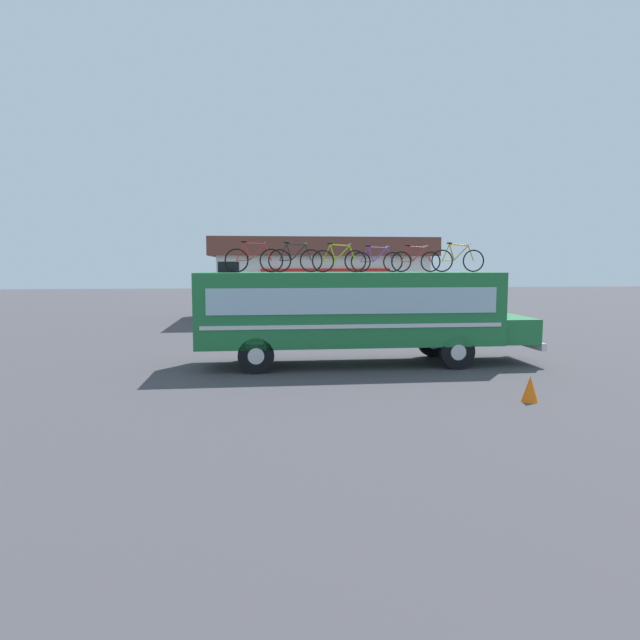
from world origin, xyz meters
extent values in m
plane|color=#423F44|center=(0.00, 0.00, 0.00)|extent=(120.00, 120.00, 0.00)
cube|color=#1E6B38|center=(0.00, 0.00, 1.84)|extent=(9.47, 2.58, 2.26)
cube|color=#1E6B38|center=(5.35, 0.00, 1.10)|extent=(1.23, 2.37, 0.80)
cube|color=#99B7C6|center=(0.00, -1.30, 2.14)|extent=(8.71, 0.04, 0.78)
cube|color=#99B7C6|center=(0.00, 1.30, 2.14)|extent=(8.71, 0.04, 0.78)
cube|color=silver|center=(0.00, -1.31, 1.39)|extent=(9.09, 0.03, 0.12)
cube|color=silver|center=(0.00, 1.31, 1.39)|extent=(9.09, 0.03, 0.12)
cube|color=silver|center=(6.03, 0.00, 0.63)|extent=(0.16, 2.45, 0.24)
cylinder|color=black|center=(3.22, -1.15, 0.54)|extent=(1.07, 0.28, 1.07)
cylinder|color=silver|center=(3.22, -1.15, 0.54)|extent=(0.48, 0.30, 0.48)
cylinder|color=black|center=(3.22, 1.15, 0.54)|extent=(1.07, 0.28, 1.07)
cylinder|color=silver|center=(3.22, 1.15, 0.54)|extent=(0.48, 0.30, 0.48)
cylinder|color=black|center=(-2.94, -1.15, 0.54)|extent=(1.07, 0.28, 1.07)
cylinder|color=silver|center=(-2.94, -1.15, 0.54)|extent=(0.48, 0.30, 0.48)
cylinder|color=black|center=(-2.94, 1.15, 0.54)|extent=(1.07, 0.28, 1.07)
cylinder|color=silver|center=(-2.94, 1.15, 0.54)|extent=(0.48, 0.30, 0.48)
cube|color=black|center=(-3.76, 0.31, 3.14)|extent=(0.65, 0.45, 0.34)
torus|color=black|center=(-3.50, -0.03, 3.34)|extent=(0.74, 0.04, 0.74)
torus|color=black|center=(-2.43, -0.03, 3.34)|extent=(0.74, 0.04, 0.74)
cylinder|color=red|center=(-3.18, -0.03, 3.62)|extent=(0.21, 0.04, 0.53)
cylinder|color=red|center=(-2.86, -0.03, 3.60)|extent=(0.50, 0.04, 0.51)
cylinder|color=red|center=(-2.94, -0.03, 3.86)|extent=(0.65, 0.04, 0.07)
cylinder|color=red|center=(-3.30, -0.03, 3.35)|extent=(0.41, 0.03, 0.05)
cylinder|color=red|center=(-3.38, -0.03, 3.61)|extent=(0.26, 0.03, 0.55)
cylinder|color=red|center=(-2.52, -0.03, 3.59)|extent=(0.22, 0.03, 0.52)
cylinder|color=silver|center=(-2.62, -0.03, 3.90)|extent=(0.03, 0.44, 0.03)
ellipsoid|color=black|center=(-3.26, -0.03, 3.92)|extent=(0.20, 0.08, 0.06)
torus|color=black|center=(-2.15, 0.32, 3.34)|extent=(0.74, 0.04, 0.74)
torus|color=black|center=(-1.15, 0.32, 3.34)|extent=(0.74, 0.04, 0.74)
cylinder|color=black|center=(-1.85, 0.32, 3.62)|extent=(0.20, 0.04, 0.53)
cylinder|color=black|center=(-1.55, 0.32, 3.60)|extent=(0.47, 0.04, 0.51)
cylinder|color=black|center=(-1.63, 0.32, 3.86)|extent=(0.61, 0.04, 0.07)
cylinder|color=black|center=(-1.96, 0.32, 3.35)|extent=(0.38, 0.03, 0.05)
cylinder|color=black|center=(-2.04, 0.32, 3.61)|extent=(0.25, 0.03, 0.55)
cylinder|color=black|center=(-1.24, 0.32, 3.59)|extent=(0.21, 0.03, 0.51)
cylinder|color=silver|center=(-1.33, 0.32, 3.89)|extent=(0.03, 0.44, 0.03)
ellipsoid|color=black|center=(-1.93, 0.32, 3.92)|extent=(0.20, 0.08, 0.06)
torus|color=black|center=(-0.81, -0.09, 3.32)|extent=(0.71, 0.04, 0.71)
torus|color=black|center=(0.22, -0.09, 3.32)|extent=(0.71, 0.04, 0.71)
cylinder|color=#B2B20C|center=(-0.50, -0.09, 3.59)|extent=(0.20, 0.04, 0.50)
cylinder|color=#B2B20C|center=(-0.19, -0.09, 3.57)|extent=(0.48, 0.04, 0.49)
cylinder|color=#B2B20C|center=(-0.28, -0.09, 3.82)|extent=(0.62, 0.04, 0.07)
cylinder|color=#B2B20C|center=(-0.62, -0.09, 3.33)|extent=(0.39, 0.03, 0.05)
cylinder|color=#B2B20C|center=(-0.70, -0.09, 3.58)|extent=(0.25, 0.03, 0.53)
cylinder|color=#B2B20C|center=(0.12, -0.09, 3.56)|extent=(0.22, 0.03, 0.49)
cylinder|color=silver|center=(0.03, -0.09, 3.85)|extent=(0.03, 0.44, 0.03)
ellipsoid|color=black|center=(-0.59, -0.09, 3.88)|extent=(0.20, 0.08, 0.06)
torus|color=black|center=(0.49, 0.41, 3.30)|extent=(0.66, 0.04, 0.66)
torus|color=black|center=(1.56, 0.41, 3.30)|extent=(0.66, 0.04, 0.66)
cylinder|color=purple|center=(0.81, 0.41, 3.55)|extent=(0.21, 0.04, 0.47)
cylinder|color=purple|center=(1.13, 0.41, 3.54)|extent=(0.50, 0.04, 0.46)
cylinder|color=purple|center=(1.04, 0.41, 3.77)|extent=(0.64, 0.04, 0.07)
cylinder|color=purple|center=(0.69, 0.41, 3.31)|extent=(0.41, 0.03, 0.05)
cylinder|color=purple|center=(0.61, 0.41, 3.54)|extent=(0.26, 0.03, 0.49)
cylinder|color=purple|center=(1.46, 0.41, 3.53)|extent=(0.22, 0.03, 0.46)
cylinder|color=silver|center=(1.37, 0.41, 3.80)|extent=(0.03, 0.44, 0.03)
ellipsoid|color=black|center=(0.72, 0.41, 3.82)|extent=(0.20, 0.08, 0.06)
torus|color=black|center=(1.81, 0.30, 3.31)|extent=(0.68, 0.04, 0.68)
torus|color=black|center=(2.80, 0.30, 3.31)|extent=(0.68, 0.04, 0.68)
cylinder|color=red|center=(2.10, 0.30, 3.57)|extent=(0.19, 0.04, 0.48)
cylinder|color=red|center=(2.40, 0.30, 3.55)|extent=(0.46, 0.04, 0.47)
cylinder|color=red|center=(2.32, 0.30, 3.79)|extent=(0.59, 0.04, 0.07)
cylinder|color=red|center=(2.00, 0.30, 3.32)|extent=(0.38, 0.03, 0.05)
cylinder|color=red|center=(1.92, 0.30, 3.56)|extent=(0.24, 0.03, 0.50)
cylinder|color=red|center=(2.71, 0.30, 3.54)|extent=(0.21, 0.03, 0.47)
cylinder|color=silver|center=(2.62, 0.30, 3.82)|extent=(0.03, 0.44, 0.03)
ellipsoid|color=black|center=(2.03, 0.30, 3.84)|extent=(0.20, 0.08, 0.06)
torus|color=black|center=(3.19, 0.32, 3.34)|extent=(0.74, 0.04, 0.74)
torus|color=black|center=(4.27, 0.32, 3.34)|extent=(0.74, 0.04, 0.74)
cylinder|color=orange|center=(3.52, 0.32, 3.62)|extent=(0.21, 0.04, 0.53)
cylinder|color=orange|center=(3.84, 0.32, 3.60)|extent=(0.50, 0.04, 0.51)
cylinder|color=orange|center=(3.75, 0.32, 3.86)|extent=(0.65, 0.04, 0.07)
cylinder|color=orange|center=(3.40, 0.32, 3.35)|extent=(0.41, 0.03, 0.05)
cylinder|color=orange|center=(3.31, 0.32, 3.61)|extent=(0.26, 0.03, 0.55)
cylinder|color=orange|center=(4.17, 0.32, 3.59)|extent=(0.22, 0.03, 0.52)
cylinder|color=silver|center=(4.08, 0.32, 3.89)|extent=(0.03, 0.44, 0.03)
ellipsoid|color=black|center=(3.43, 0.32, 3.92)|extent=(0.20, 0.08, 0.06)
cube|color=silver|center=(0.83, 15.77, 1.85)|extent=(11.67, 7.25, 3.71)
cube|color=brown|center=(0.83, 15.77, 4.21)|extent=(12.60, 7.83, 1.01)
cube|color=red|center=(0.83, 12.04, 2.67)|extent=(7.00, 0.16, 0.70)
cone|color=orange|center=(3.45, -5.29, 0.31)|extent=(0.39, 0.39, 0.62)
camera|label=1|loc=(-2.90, -17.22, 3.19)|focal=30.72mm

